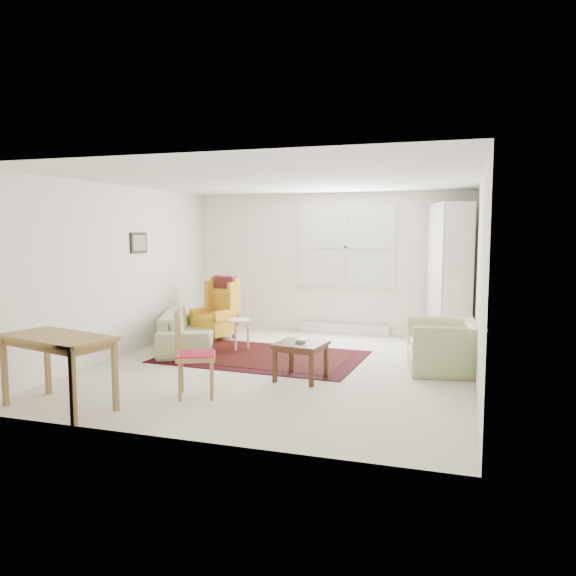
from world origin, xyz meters
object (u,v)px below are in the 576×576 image
(cabinet, at_px, (450,275))
(wingback_chair, at_px, (214,308))
(armchair, at_px, (444,341))
(desk_chair, at_px, (196,354))
(sofa, at_px, (189,323))
(coffee_table, at_px, (301,361))
(desk, at_px, (59,372))
(stool, at_px, (240,334))

(cabinet, bearing_deg, wingback_chair, 171.87)
(armchair, bearing_deg, desk_chair, -62.22)
(cabinet, bearing_deg, sofa, -177.85)
(coffee_table, xyz_separation_m, desk, (-2.08, -1.83, 0.15))
(coffee_table, xyz_separation_m, stool, (-1.39, 1.38, 0.01))
(coffee_table, xyz_separation_m, desk_chair, (-0.92, -1.02, 0.24))
(stool, xyz_separation_m, desk, (-0.69, -3.21, 0.14))
(desk_chair, bearing_deg, coffee_table, -66.39)
(sofa, distance_m, desk, 3.14)
(sofa, height_order, cabinet, cabinet)
(stool, relative_size, desk, 0.40)
(stool, bearing_deg, sofa, -174.71)
(stool, height_order, desk, desk)
(sofa, relative_size, stool, 4.05)
(wingback_chair, relative_size, coffee_table, 1.83)
(desk, bearing_deg, wingback_chair, 90.89)
(stool, bearing_deg, armchair, -7.43)
(sofa, xyz_separation_m, wingback_chair, (0.09, 0.77, 0.14))
(sofa, distance_m, wingback_chair, 0.78)
(cabinet, height_order, desk_chair, cabinet)
(sofa, distance_m, desk_chair, 2.67)
(desk, height_order, desk_chair, desk_chair)
(stool, relative_size, desk_chair, 0.50)
(wingback_chair, bearing_deg, stool, -24.03)
(armchair, relative_size, stool, 2.11)
(sofa, height_order, desk, sofa)
(armchair, bearing_deg, cabinet, 170.10)
(sofa, height_order, wingback_chair, wingback_chair)
(coffee_table, height_order, cabinet, cabinet)
(wingback_chair, xyz_separation_m, desk, (0.06, -3.90, -0.15))
(armchair, distance_m, stool, 3.09)
(cabinet, bearing_deg, desk_chair, -142.46)
(armchair, bearing_deg, stool, -107.33)
(sofa, height_order, armchair, armchair)
(coffee_table, relative_size, desk_chair, 0.60)
(sofa, bearing_deg, wingback_chair, -29.11)
(armchair, distance_m, wingback_chair, 3.96)
(wingback_chair, distance_m, coffee_table, 2.99)
(armchair, relative_size, cabinet, 0.45)
(desk, distance_m, desk_chair, 1.42)
(wingback_chair, distance_m, cabinet, 3.91)
(wingback_chair, xyz_separation_m, cabinet, (3.81, 0.64, 0.61))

